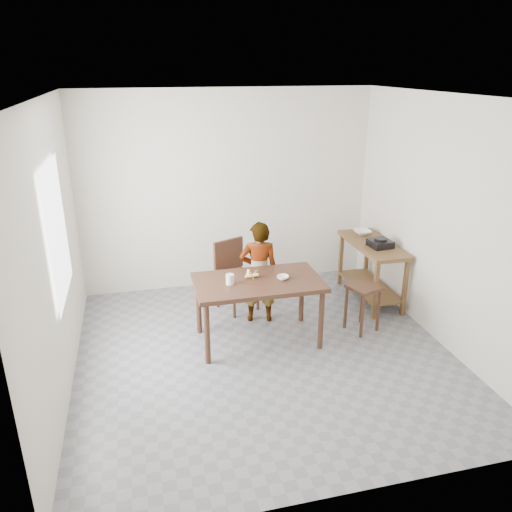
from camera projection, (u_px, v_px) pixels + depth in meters
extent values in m
cube|color=slate|center=(265.00, 355.00, 5.49)|extent=(4.00, 4.00, 0.04)
cube|color=white|center=(267.00, 94.00, 4.50)|extent=(4.00, 4.00, 0.04)
cube|color=beige|center=(228.00, 191.00, 6.82)|extent=(4.00, 0.04, 2.70)
cube|color=beige|center=(347.00, 338.00, 3.16)|extent=(4.00, 0.04, 2.70)
cube|color=beige|center=(51.00, 255.00, 4.54)|extent=(0.04, 4.00, 2.70)
cube|color=beige|center=(444.00, 223.00, 5.44)|extent=(0.04, 4.00, 2.70)
cube|color=white|center=(58.00, 232.00, 4.68)|extent=(0.02, 1.10, 1.30)
imported|color=white|center=(259.00, 272.00, 5.99)|extent=(0.51, 0.38, 1.27)
cylinder|color=white|center=(230.00, 279.00, 5.37)|extent=(0.12, 0.12, 0.11)
imported|color=white|center=(283.00, 277.00, 5.50)|extent=(0.17, 0.17, 0.04)
imported|color=white|center=(362.00, 232.00, 6.80)|extent=(0.24, 0.24, 0.06)
cube|color=black|center=(380.00, 243.00, 6.32)|extent=(0.29, 0.29, 0.09)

